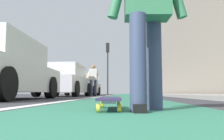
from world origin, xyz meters
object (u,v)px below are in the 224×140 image
traffic_light (108,59)px  pedestrian_distant (93,78)px  skater_person (147,6)px  parked_car_far (84,85)px  skateboard (109,100)px  parked_car_mid (65,81)px

traffic_light → pedestrian_distant: traffic_light is taller
skater_person → pedestrian_distant: bearing=10.7°
skater_person → pedestrian_distant: size_ratio=0.97×
traffic_light → pedestrian_distant: 7.67m
pedestrian_distant → skater_person: bearing=-169.3°
parked_car_far → traffic_light: size_ratio=1.00×
skateboard → skater_person: (-0.15, -0.35, 0.84)m
skater_person → parked_car_mid: 9.42m
traffic_light → parked_car_far: bearing=156.8°
pedestrian_distant → traffic_light: bearing=-1.5°
parked_car_far → pedestrian_distant: bearing=-162.9°
parked_car_mid → traffic_light: 9.31m
skater_person → parked_car_far: 14.79m
skateboard → parked_car_far: (14.29, 2.85, 0.61)m
parked_car_far → skater_person: bearing=-167.5°
parked_car_mid → pedestrian_distant: (1.53, -1.17, 0.25)m
skater_person → pedestrian_distant: (10.42, 1.96, 0.03)m
skateboard → traffic_light: (17.64, 1.42, 3.01)m
skater_person → traffic_light: bearing=5.7°
traffic_light → pedestrian_distant: (-7.37, 0.20, -2.13)m
parked_car_far → parked_car_mid: bearing=-179.3°
parked_car_mid → parked_car_far: 5.56m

